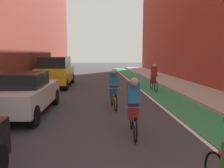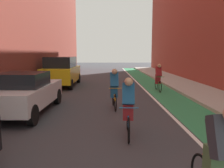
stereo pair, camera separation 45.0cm
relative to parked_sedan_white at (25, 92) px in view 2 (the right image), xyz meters
The scene contains 10 objects.
ground_plane 5.96m from the parked_sedan_white, 59.43° to the left, with size 81.45×81.45×0.00m, color #38383D.
bike_lane_paint 9.48m from the parked_sedan_white, 48.56° to the left, with size 1.60×37.02×0.00m, color #2D8451.
lane_divider_stripe 8.91m from the parked_sedan_white, 52.92° to the left, with size 0.12×37.02×0.00m, color white.
sidewalk_right 10.95m from the parked_sedan_white, 40.44° to the left, with size 2.52×37.02×0.14m, color #A8A59E.
parked_sedan_white is the anchor object (origin of this frame).
parked_suv_yellow_cab 7.15m from the parked_sedan_white, 90.00° to the left, with size 2.03×4.56×1.98m.
cyclist_lead 7.26m from the parked_sedan_white, 51.29° to the right, with size 0.48×1.71×1.61m.
cyclist_mid 4.37m from the parked_sedan_white, 34.27° to the right, with size 0.48×1.70×1.61m.
cyclist_trailing 3.40m from the parked_sedan_white, 11.33° to the left, with size 0.48×1.73×1.62m.
cyclist_far 7.84m from the parked_sedan_white, 39.33° to the left, with size 0.48×1.71×1.61m.
Camera 2 is at (0.04, 0.88, 2.23)m, focal length 37.31 mm.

